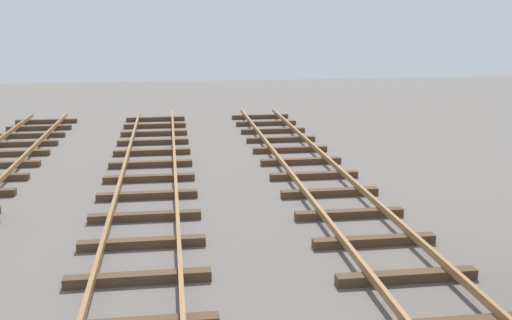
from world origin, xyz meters
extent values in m
cube|color=#4C3826|center=(1.34, 6.79, 0.09)|extent=(2.50, 0.24, 0.18)
cube|color=#4C3826|center=(1.34, 8.49, 0.09)|extent=(2.50, 0.24, 0.18)
cube|color=#4C3826|center=(1.34, 10.18, 0.09)|extent=(2.50, 0.24, 0.18)
cube|color=#4C3826|center=(1.34, 11.88, 0.09)|extent=(2.50, 0.24, 0.18)
cube|color=#4C3826|center=(1.34, 13.58, 0.09)|extent=(2.50, 0.24, 0.18)
cube|color=#4C3826|center=(1.34, 15.28, 0.09)|extent=(2.50, 0.24, 0.18)
cube|color=#4C3826|center=(1.34, 16.97, 0.09)|extent=(2.50, 0.24, 0.18)
cube|color=#4C3826|center=(1.34, 18.67, 0.09)|extent=(2.50, 0.24, 0.18)
cube|color=#4C3826|center=(1.34, 20.37, 0.09)|extent=(2.50, 0.24, 0.18)
cube|color=#4C3826|center=(1.34, 22.07, 0.09)|extent=(2.50, 0.24, 0.18)
cube|color=#4C3826|center=(1.34, 23.76, 0.09)|extent=(2.50, 0.24, 0.18)
cube|color=#4C3826|center=(-3.23, 7.38, 0.09)|extent=(2.50, 0.24, 0.18)
cube|color=#4C3826|center=(-3.23, 9.02, 0.09)|extent=(2.50, 0.24, 0.18)
cube|color=#4C3826|center=(-3.23, 10.67, 0.09)|extent=(2.50, 0.24, 0.18)
cube|color=#4C3826|center=(-3.23, 12.31, 0.09)|extent=(2.50, 0.24, 0.18)
cube|color=#4C3826|center=(-3.23, 13.95, 0.09)|extent=(2.50, 0.24, 0.18)
cube|color=#4C3826|center=(-3.23, 15.59, 0.09)|extent=(2.50, 0.24, 0.18)
cube|color=#4C3826|center=(-3.23, 17.23, 0.09)|extent=(2.50, 0.24, 0.18)
cube|color=#4C3826|center=(-3.23, 18.87, 0.09)|extent=(2.50, 0.24, 0.18)
cube|color=#4C3826|center=(-3.23, 20.51, 0.09)|extent=(2.50, 0.24, 0.18)
cube|color=#4C3826|center=(-3.23, 22.15, 0.09)|extent=(2.50, 0.24, 0.18)
cube|color=#4C3826|center=(-3.23, 23.79, 0.09)|extent=(2.50, 0.24, 0.18)
cube|color=#4C3826|center=(-7.81, 17.69, 0.09)|extent=(2.50, 0.24, 0.18)
cube|color=#4C3826|center=(-7.81, 19.23, 0.09)|extent=(2.50, 0.24, 0.18)
cube|color=#4C3826|center=(-7.81, 20.77, 0.09)|extent=(2.50, 0.24, 0.18)
cube|color=#4C3826|center=(-7.81, 22.30, 0.09)|extent=(2.50, 0.24, 0.18)
cube|color=#4C3826|center=(-7.81, 23.84, 0.09)|extent=(2.50, 0.24, 0.18)
camera|label=1|loc=(-2.59, -2.33, 4.47)|focal=42.19mm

